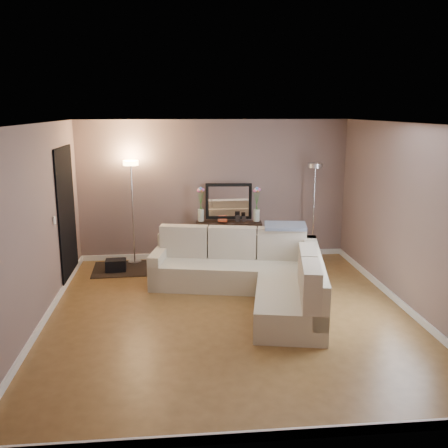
{
  "coord_description": "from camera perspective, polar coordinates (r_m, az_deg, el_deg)",
  "views": [
    {
      "loc": [
        -0.71,
        -6.44,
        2.78
      ],
      "look_at": [
        0.0,
        0.8,
        1.1
      ],
      "focal_mm": 40.0,
      "sensor_mm": 36.0,
      "label": 1
    }
  ],
  "objects": [
    {
      "name": "baseboard_front",
      "position": [
        4.66,
        4.65,
        -22.93
      ],
      "size": [
        5.0,
        0.03,
        0.1
      ],
      "primitive_type": "cube",
      "color": "white",
      "rests_on": "ground"
    },
    {
      "name": "ceiling",
      "position": [
        6.48,
        0.71,
        11.46
      ],
      "size": [
        5.0,
        5.5,
        0.01
      ],
      "primitive_type": "cube",
      "color": "white",
      "rests_on": "ground"
    },
    {
      "name": "wall_back",
      "position": [
        9.34,
        -1.18,
        3.89
      ],
      "size": [
        5.0,
        0.02,
        2.6
      ],
      "primitive_type": "cube",
      "color": "#7F6761",
      "rests_on": "ground"
    },
    {
      "name": "baseboard_left",
      "position": [
        7.21,
        -19.7,
        -10.04
      ],
      "size": [
        0.03,
        5.5,
        0.1
      ],
      "primitive_type": "cube",
      "color": "white",
      "rests_on": "ground"
    },
    {
      "name": "flower_vase_left",
      "position": [
        9.13,
        -2.67,
        1.99
      ],
      "size": [
        0.14,
        0.12,
        0.64
      ],
      "color": "silver",
      "rests_on": "console_table"
    },
    {
      "name": "black_bag",
      "position": [
        8.96,
        -12.25,
        -4.68
      ],
      "size": [
        0.36,
        0.26,
        0.23
      ],
      "primitive_type": "cube",
      "rotation": [
        0.0,
        0.0,
        0.04
      ],
      "color": "black",
      "rests_on": "charcoal_rug"
    },
    {
      "name": "floor",
      "position": [
        7.05,
        0.65,
        -10.26
      ],
      "size": [
        5.0,
        5.5,
        0.01
      ],
      "primitive_type": "cube",
      "color": "brown",
      "rests_on": "ground"
    },
    {
      "name": "switch_plate",
      "position": [
        7.66,
        -18.82,
        0.4
      ],
      "size": [
        0.02,
        0.08,
        0.12
      ],
      "primitive_type": "cube",
      "color": "white",
      "rests_on": "ground"
    },
    {
      "name": "doorway",
      "position": [
        8.5,
        -17.51,
        0.99
      ],
      "size": [
        0.02,
        1.2,
        2.2
      ],
      "primitive_type": "cube",
      "color": "black",
      "rests_on": "ground"
    },
    {
      "name": "leaning_mirror",
      "position": [
        9.26,
        0.54,
        2.62
      ],
      "size": [
        0.85,
        0.12,
        0.67
      ],
      "color": "black",
      "rests_on": "console_table"
    },
    {
      "name": "baseboard_back",
      "position": [
        9.6,
        -1.14,
        -3.52
      ],
      "size": [
        5.0,
        0.03,
        0.1
      ],
      "primitive_type": "cube",
      "color": "white",
      "rests_on": "ground"
    },
    {
      "name": "wall_right",
      "position": [
        7.35,
        20.52,
        0.56
      ],
      "size": [
        0.02,
        5.5,
        2.6
      ],
      "primitive_type": "cube",
      "color": "#7F6761",
      "rests_on": "ground"
    },
    {
      "name": "wall_left",
      "position": [
        6.85,
        -20.69,
        -0.33
      ],
      "size": [
        0.02,
        5.5,
        2.6
      ],
      "primitive_type": "cube",
      "color": "#7F6761",
      "rests_on": "ground"
    },
    {
      "name": "wall_front",
      "position": [
        4.03,
        5.04,
        -8.59
      ],
      "size": [
        5.0,
        0.02,
        2.6
      ],
      "primitive_type": "cube",
      "color": "#7F6761",
      "rests_on": "ground"
    },
    {
      "name": "throw_blanket",
      "position": [
        8.06,
        7.03,
        -0.22
      ],
      "size": [
        0.71,
        0.48,
        0.09
      ],
      "primitive_type": "cube",
      "rotation": [
        0.1,
        0.0,
        -0.15
      ],
      "color": "slate",
      "rests_on": "sectional_sofa"
    },
    {
      "name": "table_decor",
      "position": [
        9.13,
        0.52,
        0.48
      ],
      "size": [
        0.51,
        0.13,
        0.12
      ],
      "color": "#C14422",
      "rests_on": "console_table"
    },
    {
      "name": "sectional_sofa",
      "position": [
        7.61,
        3.48,
        -5.72
      ],
      "size": [
        2.74,
        2.97,
        0.92
      ],
      "color": "beige",
      "rests_on": "floor"
    },
    {
      "name": "floor_lamp_unlit",
      "position": [
        9.24,
        10.29,
        3.54
      ],
      "size": [
        0.32,
        0.32,
        1.83
      ],
      "color": "silver",
      "rests_on": "floor"
    },
    {
      "name": "console_table",
      "position": [
        9.26,
        0.08,
        -1.76
      ],
      "size": [
        1.23,
        0.44,
        0.74
      ],
      "color": "black",
      "rests_on": "floor"
    },
    {
      "name": "floor_lamp_lit",
      "position": [
        9.11,
        -10.48,
        3.66
      ],
      "size": [
        0.28,
        0.28,
        1.89
      ],
      "color": "silver",
      "rests_on": "floor"
    },
    {
      "name": "charcoal_rug",
      "position": [
        9.07,
        -10.87,
        -5.03
      ],
      "size": [
        1.27,
        0.98,
        0.02
      ],
      "primitive_type": "cube",
      "rotation": [
        0.0,
        0.0,
        0.04
      ],
      "color": "black",
      "rests_on": "floor"
    },
    {
      "name": "flower_vase_right",
      "position": [
        9.14,
        3.75,
        1.99
      ],
      "size": [
        0.14,
        0.12,
        0.64
      ],
      "color": "silver",
      "rests_on": "console_table"
    },
    {
      "name": "baseboard_right",
      "position": [
        7.69,
        19.6,
        -8.58
      ],
      "size": [
        0.03,
        5.5,
        0.1
      ],
      "primitive_type": "cube",
      "color": "white",
      "rests_on": "ground"
    }
  ]
}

